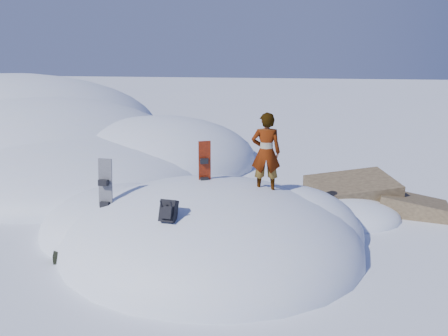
# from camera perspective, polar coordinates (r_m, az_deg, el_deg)

# --- Properties ---
(ground) EXTENTS (120.00, 120.00, 0.00)m
(ground) POSITION_cam_1_polar(r_m,az_deg,el_deg) (10.33, -1.77, -10.16)
(ground) COLOR white
(ground) RESTS_ON ground
(snow_mound) EXTENTS (8.00, 6.00, 3.00)m
(snow_mound) POSITION_cam_1_polar(r_m,az_deg,el_deg) (10.57, -2.47, -9.55)
(snow_mound) COLOR silver
(snow_mound) RESTS_ON ground
(snow_ridge) EXTENTS (21.50, 18.50, 6.40)m
(snow_ridge) POSITION_cam_1_polar(r_m,az_deg,el_deg) (22.98, -23.60, 2.90)
(snow_ridge) COLOR silver
(snow_ridge) RESTS_ON ground
(rock_outcrop) EXTENTS (4.68, 4.41, 1.68)m
(rock_outcrop) POSITION_cam_1_polar(r_m,az_deg,el_deg) (13.12, 16.93, -5.09)
(rock_outcrop) COLOR #786445
(rock_outcrop) RESTS_ON ground
(snowboard_red) EXTENTS (0.29, 0.23, 1.53)m
(snowboard_red) POSITION_cam_1_polar(r_m,az_deg,el_deg) (10.21, -2.56, -0.56)
(snowboard_red) COLOR red
(snowboard_red) RESTS_ON snow_mound
(snowboard_dark) EXTENTS (0.33, 0.26, 1.69)m
(snowboard_dark) POSITION_cam_1_polar(r_m,az_deg,el_deg) (9.99, -15.24, -3.52)
(snowboard_dark) COLOR black
(snowboard_dark) RESTS_ON snow_mound
(backpack) EXTENTS (0.35, 0.44, 0.51)m
(backpack) POSITION_cam_1_polar(r_m,az_deg,el_deg) (8.46, -7.29, -5.60)
(backpack) COLOR black
(backpack) RESTS_ON snow_mound
(gear_pile) EXTENTS (0.86, 0.67, 0.22)m
(gear_pile) POSITION_cam_1_polar(r_m,az_deg,el_deg) (10.29, -19.28, -10.50)
(gear_pile) COLOR black
(gear_pile) RESTS_ON ground
(person) EXTENTS (0.68, 0.47, 1.79)m
(person) POSITION_cam_1_polar(r_m,az_deg,el_deg) (9.75, 5.50, 2.05)
(person) COLOR slate
(person) RESTS_ON snow_mound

